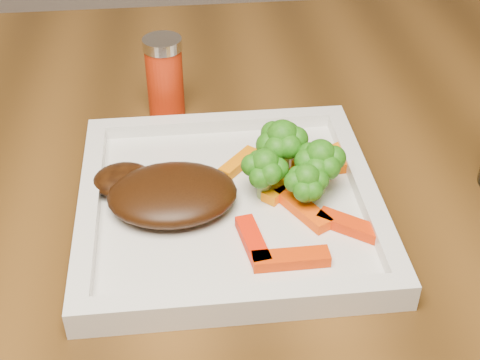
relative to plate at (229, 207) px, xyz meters
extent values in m
cube|color=white|center=(0.00, 0.00, 0.00)|extent=(0.27, 0.27, 0.01)
ellipsoid|color=#341807|center=(-0.05, 0.00, 0.02)|extent=(0.12, 0.09, 0.03)
cube|color=red|center=(0.04, -0.08, 0.01)|extent=(0.06, 0.02, 0.01)
cube|color=red|center=(0.10, -0.05, 0.01)|extent=(0.06, 0.05, 0.01)
cube|color=red|center=(0.01, -0.06, 0.01)|extent=(0.03, 0.06, 0.01)
cube|color=orange|center=(0.10, 0.05, 0.01)|extent=(0.06, 0.04, 0.01)
cube|color=orange|center=(0.01, 0.05, 0.01)|extent=(0.04, 0.05, 0.01)
cube|color=#FF4A04|center=(0.06, -0.02, 0.01)|extent=(0.05, 0.06, 0.01)
cube|color=orange|center=(0.05, 0.01, 0.01)|extent=(0.05, 0.05, 0.01)
cylinder|color=red|center=(-0.05, 0.18, 0.04)|extent=(0.04, 0.04, 0.09)
cube|color=#D24D03|center=(0.10, 0.04, 0.01)|extent=(0.05, 0.02, 0.01)
camera|label=1|loc=(-0.04, -0.47, 0.39)|focal=50.00mm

